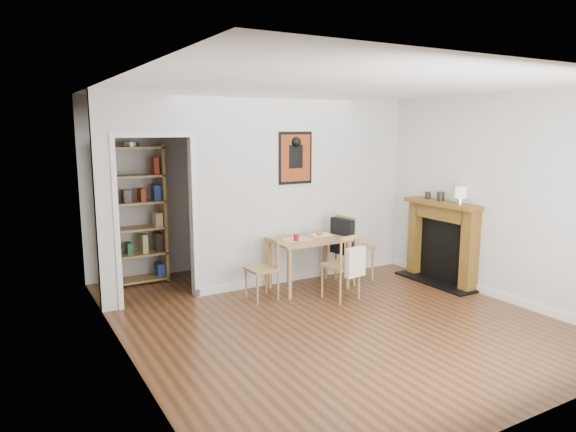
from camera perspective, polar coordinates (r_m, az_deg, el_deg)
ground at (r=6.15m, az=3.99°, el=-10.82°), size 5.20×5.20×0.00m
room_shell at (r=7.01m, az=-1.33°, el=2.70°), size 5.20×5.20×5.20m
dining_table at (r=6.92m, az=2.31°, el=-3.18°), size 1.02×0.65×0.70m
chair_left at (r=6.54m, az=-2.93°, el=-5.98°), size 0.41×0.41×0.78m
chair_right at (r=7.35m, az=7.28°, el=-3.41°), size 0.60×0.54×0.96m
chair_front at (r=6.57m, az=5.96°, el=-5.53°), size 0.49×0.54×0.85m
bookshelf at (r=7.42m, az=-16.62°, el=0.01°), size 0.81×0.33×1.94m
fireplace at (r=7.52m, az=16.76°, el=-2.50°), size 0.45×1.25×1.16m
red_glass at (r=6.73m, az=0.91°, el=-2.42°), size 0.07×0.07×0.09m
orange_fruit at (r=7.03m, az=3.46°, el=-1.94°), size 0.08×0.08×0.08m
placemat at (r=6.85m, az=0.94°, el=-2.58°), size 0.41×0.32×0.00m
notebook at (r=7.11m, az=3.69°, el=-2.09°), size 0.30×0.24×0.01m
mantel_lamp at (r=7.14m, az=18.63°, el=2.39°), size 0.15×0.15×0.24m
ceramic_jar_a at (r=7.44m, az=16.60°, el=2.11°), size 0.10×0.10×0.12m
ceramic_jar_b at (r=7.63m, az=15.28°, el=2.26°), size 0.08×0.08×0.10m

